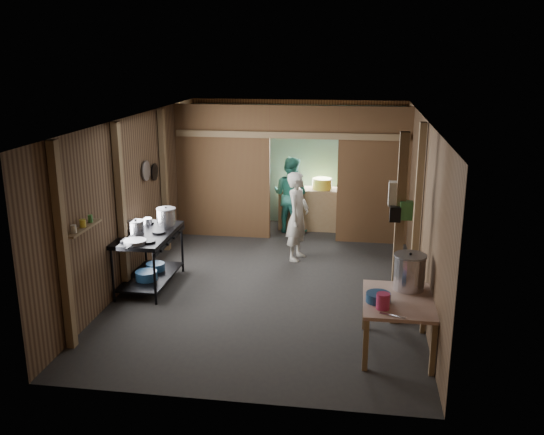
% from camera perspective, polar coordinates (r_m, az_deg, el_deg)
% --- Properties ---
extents(floor, '(4.50, 7.00, 0.00)m').
position_cam_1_polar(floor, '(9.66, 0.18, -5.97)').
color(floor, black).
rests_on(floor, ground).
extents(ceiling, '(4.50, 7.00, 0.00)m').
position_cam_1_polar(ceiling, '(9.02, 0.19, 9.55)').
color(ceiling, '#494848').
rests_on(ceiling, ground).
extents(wall_back, '(4.50, 0.00, 2.60)m').
position_cam_1_polar(wall_back, '(12.65, 2.47, 5.39)').
color(wall_back, brown).
rests_on(wall_back, ground).
extents(wall_front, '(4.50, 0.00, 2.60)m').
position_cam_1_polar(wall_front, '(5.98, -4.68, -6.69)').
color(wall_front, brown).
rests_on(wall_front, ground).
extents(wall_left, '(0.00, 7.00, 2.60)m').
position_cam_1_polar(wall_left, '(9.82, -12.92, 1.96)').
color(wall_left, brown).
rests_on(wall_left, ground).
extents(wall_right, '(0.00, 7.00, 2.60)m').
position_cam_1_polar(wall_right, '(9.22, 14.17, 0.97)').
color(wall_right, brown).
rests_on(wall_right, ground).
extents(partition_left, '(1.85, 0.10, 2.60)m').
position_cam_1_polar(partition_left, '(11.61, -4.75, 4.41)').
color(partition_left, brown).
rests_on(partition_left, floor).
extents(partition_right, '(1.35, 0.10, 2.60)m').
position_cam_1_polar(partition_right, '(11.31, 9.75, 3.93)').
color(partition_right, brown).
rests_on(partition_right, floor).
extents(partition_header, '(1.30, 0.10, 0.60)m').
position_cam_1_polar(partition_header, '(11.20, 3.11, 9.20)').
color(partition_header, brown).
rests_on(partition_header, wall_back).
extents(turquoise_panel, '(4.40, 0.06, 2.50)m').
position_cam_1_polar(turquoise_panel, '(12.60, 2.44, 5.12)').
color(turquoise_panel, '#6E9999').
rests_on(turquoise_panel, wall_back).
extents(back_counter, '(1.20, 0.50, 0.85)m').
position_cam_1_polar(back_counter, '(12.28, 3.55, 0.87)').
color(back_counter, olive).
rests_on(back_counter, floor).
extents(wall_clock, '(0.20, 0.03, 0.20)m').
position_cam_1_polar(wall_clock, '(12.43, 3.61, 7.99)').
color(wall_clock, beige).
rests_on(wall_clock, wall_back).
extents(post_left_a, '(0.10, 0.12, 2.60)m').
position_cam_1_polar(post_left_a, '(7.53, -19.50, -2.79)').
color(post_left_a, olive).
rests_on(post_left_a, floor).
extents(post_left_b, '(0.10, 0.12, 2.60)m').
position_cam_1_polar(post_left_b, '(9.08, -14.31, 0.74)').
color(post_left_b, olive).
rests_on(post_left_b, floor).
extents(post_left_c, '(0.10, 0.12, 2.60)m').
position_cam_1_polar(post_left_c, '(10.90, -10.33, 3.45)').
color(post_left_c, olive).
rests_on(post_left_c, floor).
extents(post_right, '(0.10, 0.12, 2.60)m').
position_cam_1_polar(post_right, '(9.02, 13.84, 0.67)').
color(post_right, olive).
rests_on(post_right, floor).
extents(post_free, '(0.12, 0.12, 2.60)m').
position_cam_1_polar(post_free, '(7.93, 12.14, -1.28)').
color(post_free, olive).
rests_on(post_free, floor).
extents(cross_beam, '(4.40, 0.12, 0.12)m').
position_cam_1_polar(cross_beam, '(11.21, 1.78, 7.93)').
color(cross_beam, olive).
rests_on(cross_beam, wall_left).
extents(pan_lid_big, '(0.03, 0.34, 0.34)m').
position_cam_1_polar(pan_lid_big, '(10.10, -12.02, 4.42)').
color(pan_lid_big, gray).
rests_on(pan_lid_big, wall_left).
extents(pan_lid_small, '(0.03, 0.30, 0.30)m').
position_cam_1_polar(pan_lid_small, '(10.49, -11.24, 4.32)').
color(pan_lid_small, black).
rests_on(pan_lid_small, wall_left).
extents(wall_shelf, '(0.14, 0.80, 0.03)m').
position_cam_1_polar(wall_shelf, '(7.91, -17.72, -0.99)').
color(wall_shelf, olive).
rests_on(wall_shelf, wall_left).
extents(jar_white, '(0.07, 0.07, 0.10)m').
position_cam_1_polar(jar_white, '(7.68, -18.56, -1.06)').
color(jar_white, beige).
rests_on(jar_white, wall_shelf).
extents(jar_yellow, '(0.08, 0.08, 0.10)m').
position_cam_1_polar(jar_yellow, '(7.89, -17.76, -0.54)').
color(jar_yellow, gold).
rests_on(jar_yellow, wall_shelf).
extents(jar_green, '(0.06, 0.06, 0.10)m').
position_cam_1_polar(jar_green, '(8.08, -17.09, -0.11)').
color(jar_green, '#3C863F').
rests_on(jar_green, wall_shelf).
extents(bag_white, '(0.22, 0.15, 0.32)m').
position_cam_1_polar(bag_white, '(7.88, 11.95, 2.24)').
color(bag_white, beige).
rests_on(bag_white, post_free).
extents(bag_green, '(0.16, 0.12, 0.24)m').
position_cam_1_polar(bag_green, '(7.80, 12.81, 0.67)').
color(bag_green, '#3C863F').
rests_on(bag_green, post_free).
extents(bag_black, '(0.14, 0.10, 0.20)m').
position_cam_1_polar(bag_black, '(7.78, 11.77, 0.32)').
color(bag_black, black).
rests_on(bag_black, post_free).
extents(gas_range, '(0.76, 1.49, 0.88)m').
position_cam_1_polar(gas_range, '(9.45, -11.70, -3.98)').
color(gas_range, black).
rests_on(gas_range, floor).
extents(prep_table, '(0.84, 1.16, 0.68)m').
position_cam_1_polar(prep_table, '(7.53, 11.92, -10.07)').
color(prep_table, tan).
rests_on(prep_table, floor).
extents(stove_pot_large, '(0.35, 0.35, 0.31)m').
position_cam_1_polar(stove_pot_large, '(9.58, -10.13, -0.01)').
color(stove_pot_large, silver).
rests_on(stove_pot_large, gas_range).
extents(stove_pot_med, '(0.32, 0.32, 0.22)m').
position_cam_1_polar(stove_pot_med, '(9.30, -12.96, -0.95)').
color(stove_pot_med, silver).
rests_on(stove_pot_med, gas_range).
extents(stove_saucepan, '(0.19, 0.19, 0.10)m').
position_cam_1_polar(stove_saucepan, '(9.74, -11.95, -0.36)').
color(stove_saucepan, silver).
rests_on(stove_saucepan, gas_range).
extents(frying_pan, '(0.36, 0.57, 0.07)m').
position_cam_1_polar(frying_pan, '(8.82, -13.04, -2.29)').
color(frying_pan, gray).
rests_on(frying_pan, gas_range).
extents(blue_tub_front, '(0.34, 0.34, 0.14)m').
position_cam_1_polar(blue_tub_front, '(9.36, -11.99, -5.48)').
color(blue_tub_front, navy).
rests_on(blue_tub_front, gas_range).
extents(blue_tub_back, '(0.30, 0.30, 0.12)m').
position_cam_1_polar(blue_tub_back, '(9.73, -11.16, -4.67)').
color(blue_tub_back, navy).
rests_on(blue_tub_back, gas_range).
extents(stock_pot, '(0.44, 0.44, 0.48)m').
position_cam_1_polar(stock_pot, '(7.63, 13.09, -5.20)').
color(stock_pot, silver).
rests_on(stock_pot, prep_table).
extents(wash_basin, '(0.34, 0.34, 0.11)m').
position_cam_1_polar(wash_basin, '(7.25, 10.19, -7.58)').
color(wash_basin, navy).
rests_on(wash_basin, prep_table).
extents(pink_bucket, '(0.18, 0.18, 0.19)m').
position_cam_1_polar(pink_bucket, '(7.05, 10.64, -7.93)').
color(pink_bucket, '#B32B54').
rests_on(pink_bucket, prep_table).
extents(knife, '(0.29, 0.13, 0.01)m').
position_cam_1_polar(knife, '(6.93, 11.52, -9.23)').
color(knife, silver).
rests_on(knife, prep_table).
extents(yellow_tub, '(0.39, 0.39, 0.22)m').
position_cam_1_polar(yellow_tub, '(12.14, 4.84, 3.26)').
color(yellow_tub, gold).
rests_on(yellow_tub, back_counter).
extents(cook, '(0.50, 0.65, 1.57)m').
position_cam_1_polar(cook, '(10.36, 2.48, 0.12)').
color(cook, beige).
rests_on(cook, floor).
extents(worker_back, '(0.91, 0.82, 1.55)m').
position_cam_1_polar(worker_back, '(11.96, 1.79, 2.21)').
color(worker_back, teal).
rests_on(worker_back, floor).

